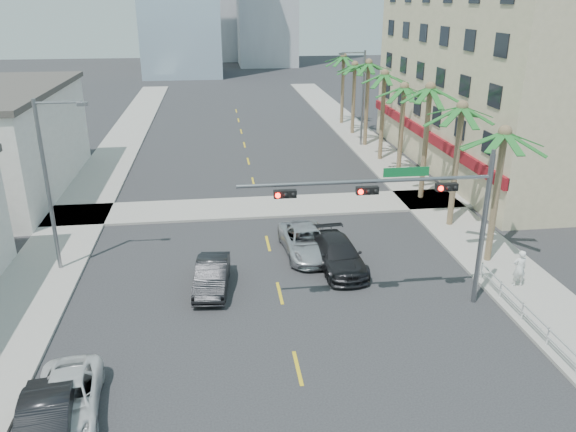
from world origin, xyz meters
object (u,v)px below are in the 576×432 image
object	(u,v)px
car_parked_far	(67,400)
traffic_signal_mast	(417,205)
pedestrian	(519,268)
car_parked_mid	(45,428)
car_lane_left	(212,276)
car_lane_right	(339,255)
car_lane_center	(306,242)

from	to	relation	value
car_parked_far	traffic_signal_mast	bearing A→B (deg)	15.95
car_parked_far	pedestrian	world-z (taller)	pedestrian
traffic_signal_mast	car_parked_mid	world-z (taller)	traffic_signal_mast
traffic_signal_mast	pedestrian	bearing A→B (deg)	9.87
car_parked_mid	pedestrian	distance (m)	21.72
car_lane_left	car_lane_right	distance (m)	6.82
car_parked_mid	car_parked_far	distance (m)	1.46
car_parked_far	car_lane_left	xyz separation A→B (m)	(4.94, 8.45, 0.08)
car_parked_mid	car_parked_far	size ratio (longest dim) A/B	0.99
car_lane_left	car_parked_mid	bearing A→B (deg)	-112.65
car_lane_center	car_lane_right	distance (m)	2.42
car_parked_mid	traffic_signal_mast	bearing A→B (deg)	17.96
car_lane_right	car_parked_mid	bearing A→B (deg)	-140.25
traffic_signal_mast	pedestrian	xyz separation A→B (m)	(5.90, 1.03, -3.97)
traffic_signal_mast	car_lane_left	xyz separation A→B (m)	(-9.03, 2.92, -4.34)
car_lane_right	pedestrian	size ratio (longest dim) A/B	2.82
traffic_signal_mast	car_lane_center	distance (m)	8.57
traffic_signal_mast	car_lane_left	size ratio (longest dim) A/B	2.53
car_parked_mid	car_lane_center	world-z (taller)	car_parked_mid
car_parked_far	car_lane_left	bearing A→B (deg)	54.04
car_parked_mid	pedestrian	xyz separation A→B (m)	(20.20, 7.98, 0.34)
car_lane_right	car_lane_center	bearing A→B (deg)	121.90
car_parked_mid	pedestrian	world-z (taller)	pedestrian
traffic_signal_mast	car_parked_mid	size ratio (longest dim) A/B	2.43
pedestrian	car_parked_mid	bearing A→B (deg)	21.79
car_lane_center	pedestrian	distance (m)	11.06
traffic_signal_mast	car_lane_right	distance (m)	6.59
traffic_signal_mast	car_parked_far	xyz separation A→B (m)	(-13.98, -5.53, -4.42)
car_parked_mid	car_lane_left	bearing A→B (deg)	53.96
car_parked_mid	car_lane_right	distance (m)	16.47
car_lane_left	car_lane_center	xyz separation A→B (m)	(5.25, 3.44, 0.02)
car_lane_left	car_lane_right	xyz separation A→B (m)	(6.66, 1.48, 0.05)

